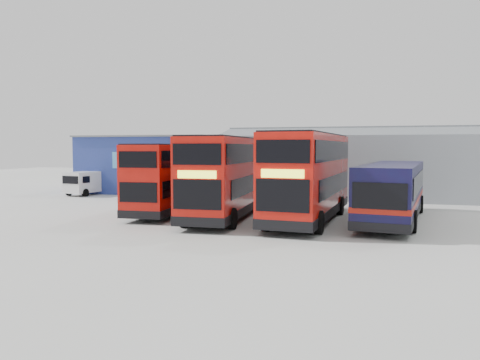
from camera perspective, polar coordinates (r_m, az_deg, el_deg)
ground_plane at (r=22.73m, az=2.20°, el=-6.35°), size 120.00×120.00×0.00m
office_block at (r=44.13m, az=-10.31°, el=1.98°), size 12.30×8.32×5.12m
maintenance_shed at (r=41.91m, az=19.32°, el=1.75°), size 30.50×12.00×5.89m
double_decker_left at (r=29.72m, az=-8.25°, el=0.19°), size 2.98×10.24×4.28m
double_decker_centre at (r=27.13m, az=-1.60°, el=0.29°), size 3.13×11.16×4.68m
double_decker_right at (r=26.23m, az=8.45°, el=0.31°), size 3.75×11.66×4.85m
single_decker_blue at (r=27.09m, az=18.10°, el=-1.50°), size 4.34×11.99×3.19m
panel_van at (r=42.52m, az=-17.85°, el=-0.19°), size 2.51×4.82×2.01m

